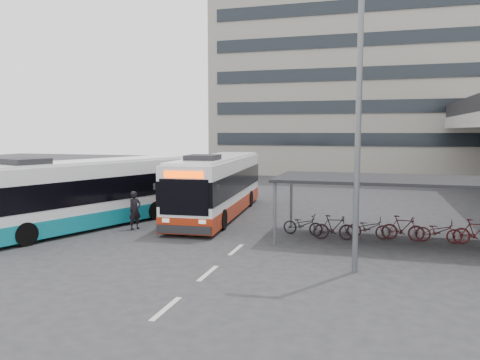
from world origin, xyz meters
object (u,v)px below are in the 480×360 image
(bus_teal, at_px, (86,194))
(lamp_post, at_px, (355,109))
(pedestrian, at_px, (135,210))
(bus_main, at_px, (218,186))

(bus_teal, distance_m, lamp_post, 12.93)
(bus_teal, bearing_deg, pedestrian, 25.92)
(bus_main, bearing_deg, pedestrian, -123.09)
(bus_main, height_order, lamp_post, lamp_post)
(bus_teal, xyz_separation_m, pedestrian, (2.32, 0.23, -0.66))
(pedestrian, bearing_deg, bus_teal, 119.98)
(lamp_post, bearing_deg, bus_teal, 156.80)
(bus_main, height_order, bus_teal, bus_main)
(bus_teal, relative_size, lamp_post, 1.27)
(lamp_post, bearing_deg, pedestrian, 151.87)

